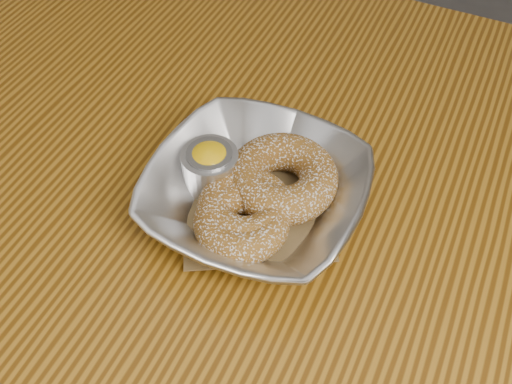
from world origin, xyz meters
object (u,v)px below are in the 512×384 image
at_px(donut_front, 242,222).
at_px(donut_extra, 245,208).
at_px(serving_bowl, 256,195).
at_px(donut_back, 282,178).
at_px(ramekin, 210,166).
at_px(table, 352,268).

relative_size(donut_front, donut_extra, 0.98).
distance_m(serving_bowl, donut_front, 0.04).
relative_size(serving_bowl, donut_back, 1.90).
bearing_deg(ramekin, donut_front, -38.72).
xyz_separation_m(donut_front, ramekin, (-0.06, 0.05, 0.01)).
distance_m(table, donut_back, 0.15).
bearing_deg(table, donut_extra, -149.11).
distance_m(donut_back, donut_front, 0.07).
height_order(donut_back, donut_extra, donut_back).
bearing_deg(donut_back, donut_front, -101.97).
bearing_deg(donut_front, donut_extra, 103.86).
distance_m(donut_extra, ramekin, 0.06).
distance_m(serving_bowl, ramekin, 0.06).
height_order(serving_bowl, donut_back, serving_bowl).
relative_size(table, ramekin, 20.81).
distance_m(donut_back, donut_extra, 0.05).
bearing_deg(donut_extra, ramekin, 151.40).
height_order(donut_back, ramekin, ramekin).
height_order(donut_front, ramekin, ramekin).
height_order(serving_bowl, ramekin, ramekin).
distance_m(table, ramekin, 0.21).
height_order(table, ramekin, ramekin).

